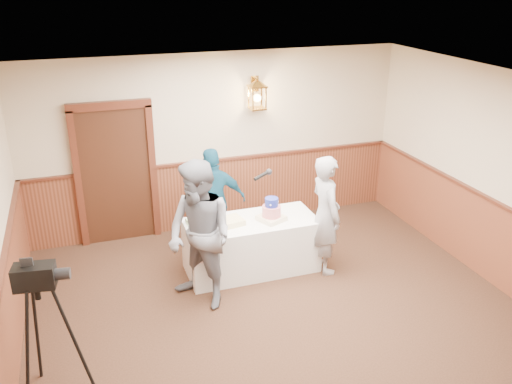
% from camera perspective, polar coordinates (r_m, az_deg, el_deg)
% --- Properties ---
extents(ground, '(7.00, 7.00, 0.00)m').
position_cam_1_polar(ground, '(6.27, 5.05, -16.39)').
color(ground, '#311D13').
rests_on(ground, ground).
extents(room_shell, '(6.02, 7.02, 2.81)m').
position_cam_1_polar(room_shell, '(5.81, 3.27, -2.04)').
color(room_shell, beige).
rests_on(room_shell, ground).
extents(display_table, '(1.80, 0.80, 0.75)m').
position_cam_1_polar(display_table, '(7.56, -0.50, -5.60)').
color(display_table, white).
rests_on(display_table, ground).
extents(tiered_cake, '(0.42, 0.42, 0.33)m').
position_cam_1_polar(tiered_cake, '(7.35, 1.64, -2.08)').
color(tiered_cake, beige).
rests_on(tiered_cake, display_table).
extents(sheet_cake_yellow, '(0.42, 0.35, 0.08)m').
position_cam_1_polar(sheet_cake_yellow, '(7.27, -2.91, -3.17)').
color(sheet_cake_yellow, '#F0E08F').
rests_on(sheet_cake_yellow, display_table).
extents(sheet_cake_green, '(0.33, 0.28, 0.07)m').
position_cam_1_polar(sheet_cake_green, '(7.32, -6.04, -3.11)').
color(sheet_cake_green, '#9DD495').
rests_on(sheet_cake_green, display_table).
extents(interviewer, '(1.62, 1.15, 1.88)m').
position_cam_1_polar(interviewer, '(6.59, -5.89, -4.61)').
color(interviewer, slate).
rests_on(interviewer, ground).
extents(baker, '(0.42, 0.63, 1.68)m').
position_cam_1_polar(baker, '(7.42, 7.32, -2.37)').
color(baker, gray).
rests_on(baker, ground).
extents(assistant_p, '(0.96, 0.42, 1.62)m').
position_cam_1_polar(assistant_p, '(7.83, -4.49, -1.09)').
color(assistant_p, navy).
rests_on(assistant_p, ground).
extents(tv_camera_rig, '(0.59, 0.54, 1.49)m').
position_cam_1_polar(tv_camera_rig, '(5.66, -21.22, -14.46)').
color(tv_camera_rig, black).
rests_on(tv_camera_rig, ground).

